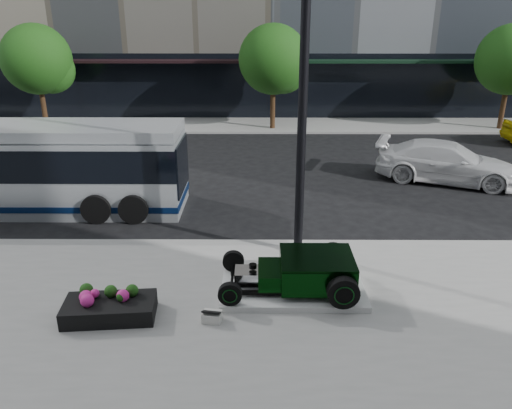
{
  "coord_description": "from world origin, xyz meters",
  "views": [
    {
      "loc": [
        0.24,
        -15.29,
        6.41
      ],
      "look_at": [
        0.15,
        -1.92,
        1.2
      ],
      "focal_mm": 35.0,
      "sensor_mm": 36.0,
      "label": 1
    }
  ],
  "objects_px": {
    "lamppost": "(302,123)",
    "white_sedan": "(447,162)",
    "hot_rod": "(307,271)",
    "flower_planter": "(110,308)",
    "transit_bus": "(5,167)"
  },
  "relations": [
    {
      "from": "hot_rod",
      "to": "transit_bus",
      "type": "bearing_deg",
      "value": 149.58
    },
    {
      "from": "transit_bus",
      "to": "white_sedan",
      "type": "height_order",
      "value": "transit_bus"
    },
    {
      "from": "hot_rod",
      "to": "lamppost",
      "type": "relative_size",
      "value": 0.41
    },
    {
      "from": "flower_planter",
      "to": "transit_bus",
      "type": "bearing_deg",
      "value": 128.22
    },
    {
      "from": "transit_bus",
      "to": "hot_rod",
      "type": "bearing_deg",
      "value": -30.42
    },
    {
      "from": "lamppost",
      "to": "white_sedan",
      "type": "xyz_separation_m",
      "value": [
        6.37,
        6.58,
        -2.95
      ]
    },
    {
      "from": "hot_rod",
      "to": "flower_planter",
      "type": "xyz_separation_m",
      "value": [
        -4.4,
        -1.06,
        -0.34
      ]
    },
    {
      "from": "white_sedan",
      "to": "transit_bus",
      "type": "bearing_deg",
      "value": 121.38
    },
    {
      "from": "lamppost",
      "to": "flower_planter",
      "type": "bearing_deg",
      "value": -143.53
    },
    {
      "from": "lamppost",
      "to": "white_sedan",
      "type": "height_order",
      "value": "lamppost"
    },
    {
      "from": "hot_rod",
      "to": "transit_bus",
      "type": "relative_size",
      "value": 0.27
    },
    {
      "from": "flower_planter",
      "to": "transit_bus",
      "type": "distance_m",
      "value": 8.7
    },
    {
      "from": "white_sedan",
      "to": "flower_planter",
      "type": "bearing_deg",
      "value": 153.18
    },
    {
      "from": "hot_rod",
      "to": "white_sedan",
      "type": "xyz_separation_m",
      "value": [
        6.31,
        8.73,
        0.09
      ]
    },
    {
      "from": "lamppost",
      "to": "transit_bus",
      "type": "xyz_separation_m",
      "value": [
        -9.69,
        3.57,
        -2.26
      ]
    }
  ]
}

